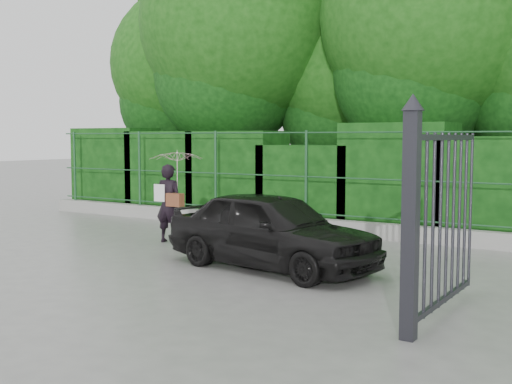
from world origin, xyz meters
The scene contains 8 objects.
ground centered at (0.00, 0.00, 0.00)m, with size 80.00×80.00×0.00m, color gray.
kerb centered at (0.00, 4.50, 0.15)m, with size 14.00×0.25×0.30m, color #9E9E99.
fence centered at (0.22, 4.50, 1.20)m, with size 14.13×0.06×1.80m.
hedge centered at (0.02, 5.50, 1.06)m, with size 14.20×1.20×2.30m.
trees centered at (1.14, 7.74, 4.62)m, with size 17.10×6.15×8.08m.
gate centered at (4.60, -0.72, 1.19)m, with size 0.22×2.33×2.36m.
woman centered at (-1.02, 2.03, 1.14)m, with size 0.97×0.99×1.72m.
car centered at (1.73, 0.96, 0.59)m, with size 1.38×3.43×1.17m, color black.
Camera 1 is at (6.64, -7.08, 1.95)m, focal length 45.00 mm.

